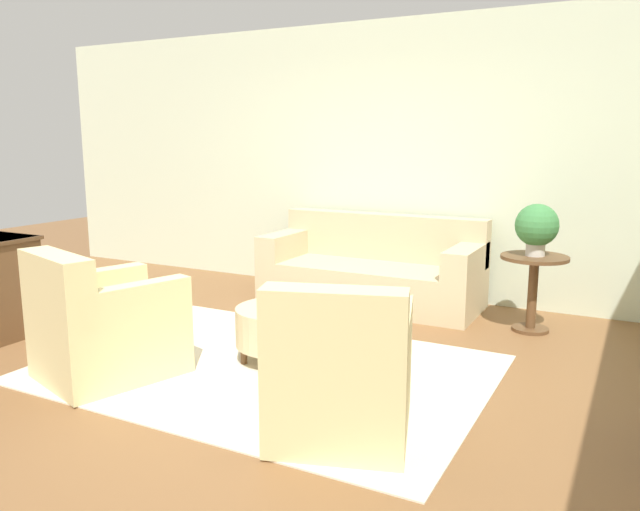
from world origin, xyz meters
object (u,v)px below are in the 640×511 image
(couch, at_px, (372,272))
(armchair_left, at_px, (102,328))
(ottoman_table, at_px, (282,326))
(side_table, at_px, (533,280))
(armchair_right, at_px, (342,375))
(potted_plant_on_side_table, at_px, (537,226))

(couch, relative_size, armchair_left, 2.04)
(couch, relative_size, ottoman_table, 3.16)
(armchair_left, relative_size, side_table, 1.60)
(couch, bearing_deg, ottoman_table, -87.99)
(armchair_right, distance_m, side_table, 2.54)
(couch, relative_size, armchair_right, 2.04)
(armchair_right, bearing_deg, couch, 109.56)
(couch, bearing_deg, potted_plant_on_side_table, -8.61)
(side_table, bearing_deg, couch, 171.39)
(side_table, bearing_deg, ottoman_table, -133.00)
(couch, distance_m, armchair_right, 2.86)
(couch, height_order, ottoman_table, couch)
(side_table, bearing_deg, armchair_right, -104.06)
(armchair_left, relative_size, potted_plant_on_side_table, 2.40)
(ottoman_table, bearing_deg, armchair_left, -137.66)
(couch, height_order, armchair_right, armchair_right)
(armchair_left, bearing_deg, potted_plant_on_side_table, 45.32)
(couch, bearing_deg, side_table, -8.61)
(side_table, distance_m, potted_plant_on_side_table, 0.45)
(armchair_right, distance_m, ottoman_table, 1.23)
(ottoman_table, bearing_deg, armchair_right, -43.28)
(armchair_left, distance_m, side_table, 3.46)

